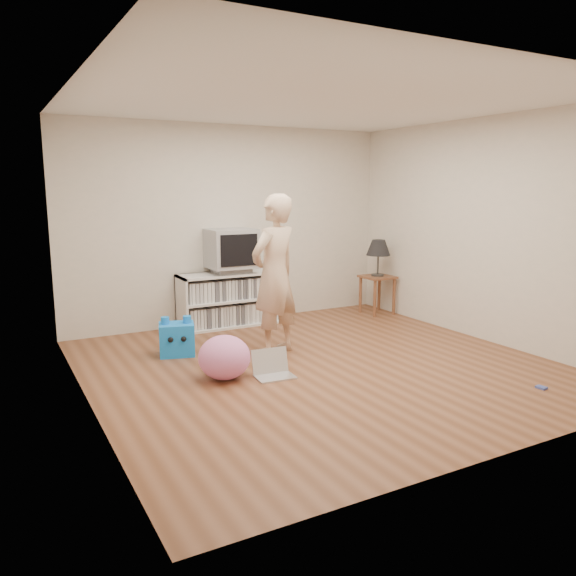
# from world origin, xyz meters

# --- Properties ---
(ground) EXTENTS (4.50, 4.50, 0.00)m
(ground) POSITION_xyz_m (0.00, 0.00, 0.00)
(ground) COLOR brown
(ground) RESTS_ON ground
(walls) EXTENTS (4.52, 4.52, 2.60)m
(walls) POSITION_xyz_m (0.00, 0.00, 1.30)
(walls) COLOR silver
(walls) RESTS_ON ground
(ceiling) EXTENTS (4.50, 4.50, 0.01)m
(ceiling) POSITION_xyz_m (0.00, 0.00, 2.60)
(ceiling) COLOR white
(ceiling) RESTS_ON walls
(media_unit) EXTENTS (1.40, 0.45, 0.70)m
(media_unit) POSITION_xyz_m (-0.11, 2.04, 0.35)
(media_unit) COLOR white
(media_unit) RESTS_ON ground
(dvd_deck) EXTENTS (0.45, 0.35, 0.07)m
(dvd_deck) POSITION_xyz_m (-0.11, 2.02, 0.73)
(dvd_deck) COLOR gray
(dvd_deck) RESTS_ON media_unit
(crt_tv) EXTENTS (0.60, 0.53, 0.50)m
(crt_tv) POSITION_xyz_m (-0.11, 2.02, 1.02)
(crt_tv) COLOR #9A9A9F
(crt_tv) RESTS_ON dvd_deck
(side_table) EXTENTS (0.42, 0.42, 0.55)m
(side_table) POSITION_xyz_m (1.99, 1.65, 0.42)
(side_table) COLOR brown
(side_table) RESTS_ON ground
(table_lamp) EXTENTS (0.34, 0.34, 0.52)m
(table_lamp) POSITION_xyz_m (1.99, 1.65, 0.94)
(table_lamp) COLOR #333333
(table_lamp) RESTS_ON side_table
(person) EXTENTS (0.74, 0.62, 1.73)m
(person) POSITION_xyz_m (-0.19, 0.63, 0.87)
(person) COLOR beige
(person) RESTS_ON ground
(laptop) EXTENTS (0.39, 0.32, 0.25)m
(laptop) POSITION_xyz_m (-0.57, -0.04, 0.07)
(laptop) COLOR silver
(laptop) RESTS_ON ground
(playing_cards) EXTENTS (0.08, 0.10, 0.02)m
(playing_cards) POSITION_xyz_m (1.42, -1.53, 0.01)
(playing_cards) COLOR #4154AF
(playing_cards) RESTS_ON ground
(plush_blue) EXTENTS (0.44, 0.38, 0.43)m
(plush_blue) POSITION_xyz_m (-1.16, 1.07, 0.18)
(plush_blue) COLOR #0F7CF2
(plush_blue) RESTS_ON ground
(plush_pink) EXTENTS (0.61, 0.61, 0.42)m
(plush_pink) POSITION_xyz_m (-1.01, 0.10, 0.21)
(plush_pink) COLOR pink
(plush_pink) RESTS_ON ground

